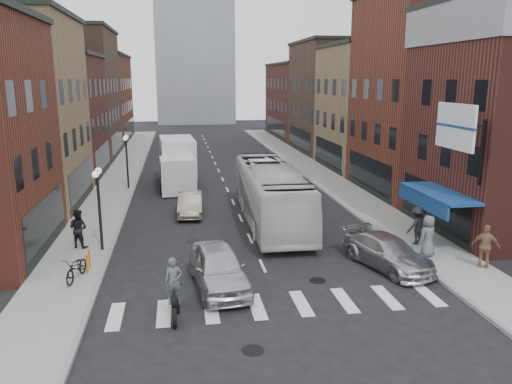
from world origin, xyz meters
The scene contains 29 objects.
ground centered at (0.00, 0.00, 0.00)m, with size 160.00×160.00×0.00m, color black.
sidewalk_left centered at (-8.50, 22.00, 0.07)m, with size 3.00×74.00×0.15m, color gray.
sidewalk_right centered at (8.50, 22.00, 0.07)m, with size 3.00×74.00×0.15m, color gray.
curb_left centered at (-7.00, 22.00, 0.00)m, with size 0.20×74.00×0.16m, color gray.
curb_right centered at (7.00, 22.00, 0.00)m, with size 0.20×74.00×0.16m, color gray.
crosswalk_stripes centered at (0.00, -3.00, 0.00)m, with size 12.00×2.20×0.01m, color silver.
bldg_left_mid_b centered at (-14.99, 24.00, 5.15)m, with size 10.30×10.20×10.30m.
bldg_left_far_a centered at (-14.99, 35.00, 6.65)m, with size 10.30×12.20×13.30m.
bldg_left_far_b centered at (-14.99, 49.00, 5.65)m, with size 10.30×16.20×11.30m.
bldg_right_mid_a centered at (15.00, 14.00, 7.15)m, with size 10.30×10.20×14.30m.
bldg_right_mid_b centered at (14.99, 24.00, 5.65)m, with size 10.30×10.20×11.30m.
bldg_right_far_a centered at (14.99, 35.00, 6.15)m, with size 10.30×12.20×12.30m.
bldg_right_far_b centered at (14.99, 49.00, 5.15)m, with size 10.30×16.20×10.30m.
awning_blue centered at (8.93, 2.50, 2.63)m, with size 1.80×5.00×0.78m.
billboard_sign centered at (8.59, 0.50, 6.13)m, with size 1.52×3.00×3.70m.
streetlamp_near centered at (-7.40, 4.00, 2.91)m, with size 0.32×1.22×4.11m.
streetlamp_far centered at (-7.40, 18.00, 2.91)m, with size 0.32×1.22×4.11m.
bike_rack centered at (-7.60, 1.30, 0.55)m, with size 0.08×0.68×0.80m.
box_truck centered at (-3.66, 18.81, 1.79)m, with size 2.90×8.48×3.63m.
motorcycle_rider centered at (-3.90, -3.41, 1.05)m, with size 0.64×2.20×2.24m.
transit_bus centered at (1.63, 7.80, 1.72)m, with size 2.88×12.32×3.43m, color silver.
sedan_left_near centered at (-2.14, -1.03, 0.84)m, with size 1.99×4.93×1.68m, color silver.
sedan_left_far centered at (-2.98, 10.25, 0.68)m, with size 1.45×4.15×1.37m, color #B6AB93.
curb_car centered at (5.48, -0.01, 0.70)m, with size 1.97×4.86×1.41m, color #B0B0B5.
parked_bicycle centered at (-7.89, 0.34, 0.65)m, with size 0.67×1.92×1.01m, color black.
ped_left_solo centered at (-8.55, 4.53, 1.11)m, with size 0.93×0.54×1.92m, color black.
ped_right_a centered at (8.06, 2.41, 1.11)m, with size 1.24×0.61×1.91m, color black.
ped_right_b centered at (9.51, -1.06, 1.12)m, with size 1.14×0.57×1.95m, color #8A6446.
ped_right_c centered at (7.73, 0.68, 1.13)m, with size 0.96×0.62×1.96m, color slate.
Camera 1 is at (-3.59, -19.87, 8.29)m, focal length 35.00 mm.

